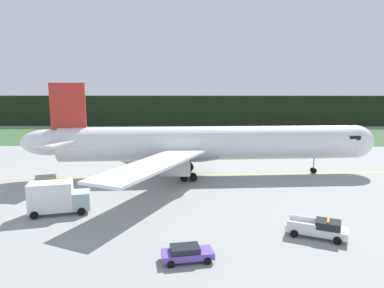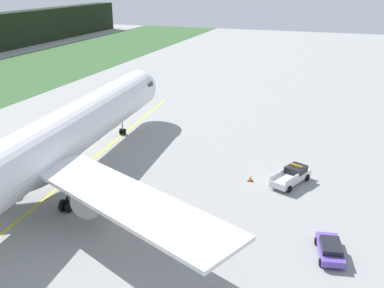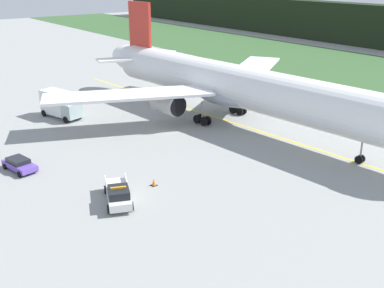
# 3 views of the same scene
# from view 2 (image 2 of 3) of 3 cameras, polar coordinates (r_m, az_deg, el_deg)

# --- Properties ---
(ground) EXTENTS (320.00, 320.00, 0.00)m
(ground) POSITION_cam_2_polar(r_m,az_deg,el_deg) (42.50, -10.52, -9.61)
(ground) COLOR gray
(taxiway_centerline_main) EXTENTS (75.16, 6.27, 0.01)m
(taxiway_centerline_main) POSITION_cam_2_polar(r_m,az_deg,el_deg) (49.44, -17.40, -5.65)
(taxiway_centerline_main) COLOR yellow
(taxiway_centerline_main) RESTS_ON ground
(airliner) EXTENTS (57.41, 45.32, 14.98)m
(airliner) POSITION_cam_2_polar(r_m,az_deg,el_deg) (46.92, -18.48, -0.35)
(airliner) COLOR white
(airliner) RESTS_ON ground
(ops_pickup_truck) EXTENTS (5.96, 4.05, 1.94)m
(ops_pickup_truck) POSITION_cam_2_polar(r_m,az_deg,el_deg) (49.34, 13.03, -4.08)
(ops_pickup_truck) COLOR silver
(ops_pickup_truck) RESTS_ON ground
(staff_car) EXTENTS (4.56, 2.69, 1.30)m
(staff_car) POSITION_cam_2_polar(r_m,az_deg,el_deg) (38.18, 17.75, -12.98)
(staff_car) COLOR #6346B1
(staff_car) RESTS_ON ground
(apron_cone) EXTENTS (0.55, 0.55, 0.69)m
(apron_cone) POSITION_cam_2_polar(r_m,az_deg,el_deg) (49.23, 7.70, -4.48)
(apron_cone) COLOR black
(apron_cone) RESTS_ON ground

